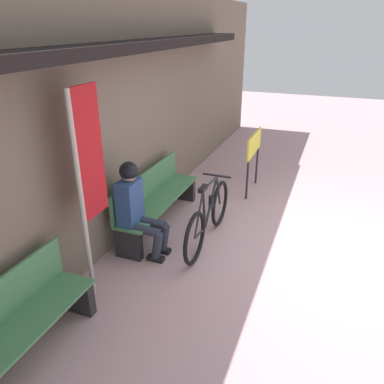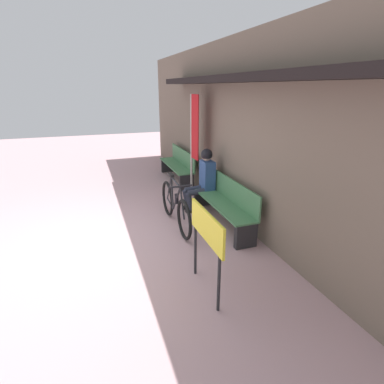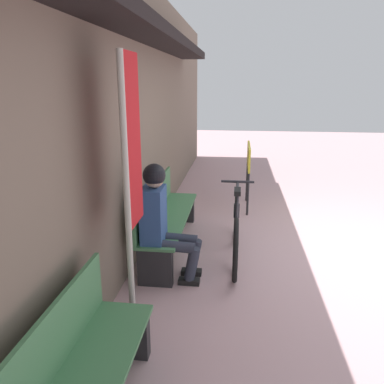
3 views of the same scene
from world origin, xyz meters
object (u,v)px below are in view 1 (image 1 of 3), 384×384
park_bench_far (0,343)px  signboard (254,148)px  banner_pole (87,171)px  park_bench_near (156,200)px  bicycle (208,217)px  person_seated (136,203)px

park_bench_far → signboard: bearing=-12.8°
banner_pole → signboard: 3.44m
park_bench_near → park_bench_far: size_ratio=1.04×
bicycle → park_bench_far: 2.81m
bicycle → signboard: (1.89, -0.17, 0.42)m
bicycle → banner_pole: (-1.34, 0.83, 1.04)m
park_bench_far → banner_pole: (1.33, -0.03, 1.01)m
signboard → banner_pole: bearing=162.8°
person_seated → park_bench_near: bearing=7.8°
banner_pole → signboard: size_ratio=2.12×
park_bench_far → banner_pole: banner_pole is taller
park_bench_near → park_bench_far: bearing=-180.0°
person_seated → banner_pole: (-0.76, 0.07, 0.70)m
park_bench_near → person_seated: (-0.77, -0.11, 0.31)m
park_bench_far → signboard: (4.56, -1.03, 0.40)m
park_bench_near → signboard: size_ratio=1.86×
bicycle → banner_pole: bearing=148.2°
signboard → bicycle: bearing=174.9°
park_bench_near → bicycle: bearing=-102.3°
park_bench_near → signboard: 2.03m
park_bench_far → banner_pole: bearing=-1.5°
bicycle → park_bench_far: (-2.67, 0.87, 0.03)m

